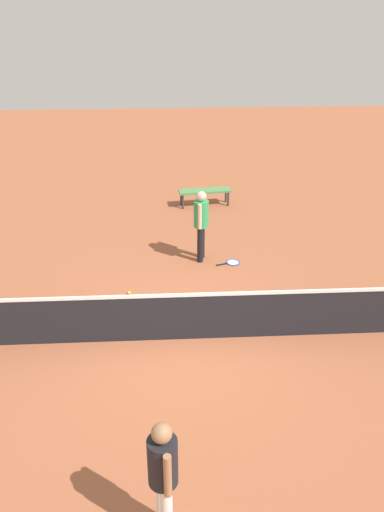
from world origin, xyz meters
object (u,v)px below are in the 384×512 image
object	(u,v)px
player_near_side	(201,220)
courtside_bench	(205,192)
tennis_ball_near_player	(139,305)
tennis_ball_by_net	(129,293)
player_far_side	(163,471)
tennis_ball_midcourt	(296,314)
tennis_racket_near_player	(232,263)

from	to	relation	value
player_near_side	courtside_bench	distance (m)	3.45
tennis_ball_near_player	tennis_ball_by_net	size ratio (longest dim) A/B	1.00
player_far_side	tennis_ball_midcourt	bearing A→B (deg)	-120.62
player_far_side	tennis_ball_near_player	xyz separation A→B (m)	(0.47, -4.94, -0.98)
tennis_ball_near_player	courtside_bench	world-z (taller)	courtside_bench
courtside_bench	tennis_ball_by_net	bearing A→B (deg)	68.01
tennis_ball_near_player	courtside_bench	size ratio (longest dim) A/B	0.04
tennis_ball_near_player	tennis_ball_by_net	bearing A→B (deg)	-65.66
player_far_side	tennis_racket_near_player	distance (m)	6.97
player_near_side	tennis_ball_near_player	xyz separation A→B (m)	(1.39, 2.00, -0.98)
player_near_side	tennis_ball_near_player	size ratio (longest dim) A/B	25.76
player_far_side	tennis_ball_by_net	world-z (taller)	player_far_side
tennis_ball_near_player	tennis_racket_near_player	bearing A→B (deg)	-140.14
tennis_ball_midcourt	courtside_bench	distance (m)	6.04
tennis_ball_by_net	tennis_ball_midcourt	world-z (taller)	same
tennis_ball_midcourt	player_near_side	bearing A→B (deg)	-55.66
tennis_ball_near_player	player_near_side	bearing A→B (deg)	-124.86
player_far_side	tennis_racket_near_player	xyz separation A→B (m)	(-1.63, -6.70, -1.00)
tennis_ball_near_player	tennis_ball_midcourt	distance (m)	3.14
tennis_ball_near_player	tennis_ball_midcourt	bearing A→B (deg)	170.84
player_near_side	player_far_side	size ratio (longest dim) A/B	1.00
tennis_racket_near_player	tennis_ball_midcourt	world-z (taller)	tennis_ball_midcourt
courtside_bench	player_near_side	bearing A→B (deg)	84.08
tennis_racket_near_player	courtside_bench	bearing A→B (deg)	-84.30
courtside_bench	tennis_ball_midcourt	bearing A→B (deg)	102.98
tennis_ball_by_net	player_near_side	bearing A→B (deg)	-137.24
tennis_ball_near_player	tennis_ball_by_net	world-z (taller)	same
tennis_racket_near_player	tennis_ball_midcourt	bearing A→B (deg)	113.77
tennis_racket_near_player	tennis_ball_near_player	distance (m)	2.74
tennis_ball_near_player	tennis_ball_midcourt	size ratio (longest dim) A/B	1.00
player_near_side	tennis_ball_midcourt	world-z (taller)	player_near_side
tennis_racket_near_player	tennis_ball_midcourt	distance (m)	2.47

